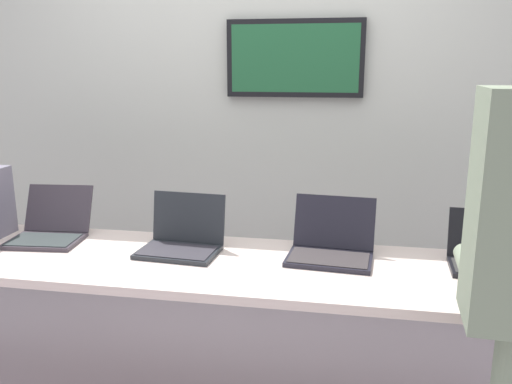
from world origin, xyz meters
TOP-DOWN VIEW (x-y plane):
  - back_wall at (0.01, 1.13)m, footprint 8.00×0.11m
  - workbench at (0.00, 0.00)m, footprint 2.98×0.70m
  - laptop_station_0 at (-0.85, 0.15)m, footprint 0.38×0.39m
  - laptop_station_1 at (-0.14, 0.11)m, footprint 0.38×0.32m
  - laptop_station_2 at (0.56, 0.15)m, footprint 0.40×0.36m
  - laptop_station_3 at (1.24, 0.13)m, footprint 0.34×0.29m

SIDE VIEW (x-z plane):
  - workbench at x=0.00m, z-range 0.32..1.06m
  - laptop_station_3 at x=1.24m, z-range 0.68..0.92m
  - laptop_station_0 at x=-0.85m, z-range 0.68..0.92m
  - laptop_station_2 at x=0.56m, z-range 0.67..0.93m
  - laptop_station_1 at x=-0.14m, z-range 0.67..0.93m
  - back_wall at x=0.01m, z-range 0.01..2.61m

